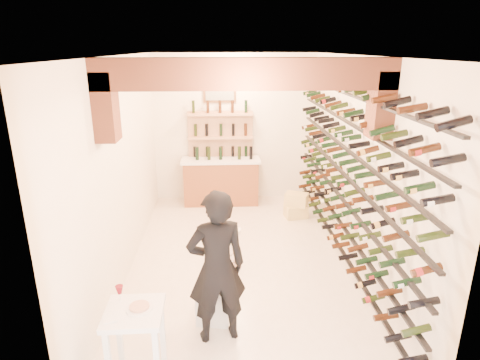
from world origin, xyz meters
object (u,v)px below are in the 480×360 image
Objects in this scene: white_stool at (214,301)px; chrome_barstool at (230,246)px; crate_lower at (296,211)px; back_counter at (221,180)px; tasting_table at (135,323)px; person at (217,268)px; wine_rack at (342,169)px.

chrome_barstool reaches higher than white_stool.
white_stool is 3.56m from crate_lower.
tasting_table is at bearing -100.12° from back_counter.
back_counter is at bearing -103.32° from person.
white_stool is at bearing 49.60° from tasting_table.
tasting_table is at bearing -120.32° from crate_lower.
tasting_table is (-0.89, -5.00, 0.15)m from back_counter.
white_stool is (-0.11, -4.05, -0.28)m from back_counter.
tasting_table reaches higher than white_stool.
back_counter is 4.06m from white_stool.
crate_lower is (1.58, 3.51, -0.80)m from person.
wine_rack reaches higher than chrome_barstool.
back_counter reaches higher than chrome_barstool.
back_counter is at bearing 88.40° from white_stool.
back_counter is 1.69× the size of tasting_table.
back_counter is (-1.83, 2.65, -1.02)m from wine_rack.
white_stool is at bearing -94.73° from person.
crate_lower is (2.40, 4.11, -0.55)m from tasting_table.
wine_rack reaches higher than tasting_table.
person is at bearing -96.89° from chrome_barstool.
crate_lower is at bearing -30.51° from back_counter.
chrome_barstool is at bearing 63.99° from tasting_table.
person is at bearing -90.85° from back_counter.
wine_rack is 2.28m from crate_lower.
wine_rack reaches higher than back_counter.
person is 2.75× the size of chrome_barstool.
chrome_barstool is at bearing -125.52° from crate_lower.
back_counter is 4.42m from person.
chrome_barstool is (0.24, 1.22, 0.14)m from white_stool.
person is at bearing -82.26° from white_stool.
chrome_barstool is at bearing 79.01° from white_stool.
wine_rack is 2.73m from white_stool.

